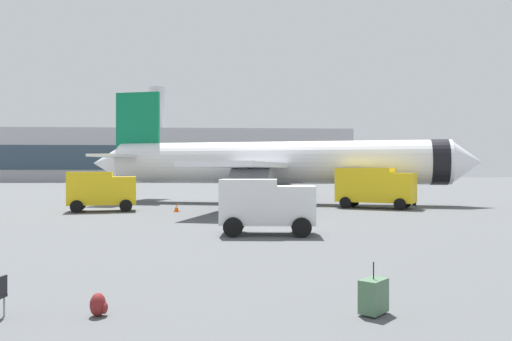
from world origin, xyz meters
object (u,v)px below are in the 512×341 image
at_px(airplane_at_gate, 273,163).
at_px(safety_cone_mid, 393,199).
at_px(cargo_van, 266,204).
at_px(service_truck, 101,189).
at_px(fuel_truck, 375,186).
at_px(traveller_backpack, 99,305).
at_px(rolling_suitcase, 374,296).
at_px(safety_cone_near, 176,208).

relative_size(airplane_at_gate, safety_cone_mid, 46.42).
bearing_deg(cargo_van, service_truck, 128.31).
bearing_deg(safety_cone_mid, cargo_van, -121.92).
bearing_deg(fuel_truck, traveller_backpack, -116.81).
xyz_separation_m(cargo_van, safety_cone_mid, (13.39, 21.50, -1.08)).
bearing_deg(cargo_van, safety_cone_mid, 58.08).
distance_m(service_truck, rolling_suitcase, 29.73).
bearing_deg(fuel_truck, safety_cone_mid, 59.21).
relative_size(service_truck, safety_cone_near, 8.34).
height_order(fuel_truck, traveller_backpack, fuel_truck).
distance_m(service_truck, traveller_backpack, 27.65).
bearing_deg(fuel_truck, cargo_van, -122.34).
xyz_separation_m(service_truck, safety_cone_near, (5.56, -0.80, -1.30)).
xyz_separation_m(cargo_van, safety_cone_near, (-5.46, 13.15, -1.15)).
bearing_deg(airplane_at_gate, service_truck, -149.83).
bearing_deg(rolling_suitcase, airplane_at_gate, 88.03).
height_order(safety_cone_near, rolling_suitcase, rolling_suitcase).
xyz_separation_m(service_truck, cargo_van, (11.02, -13.95, -0.16)).
xyz_separation_m(safety_cone_near, traveller_backpack, (0.94, -26.04, -0.07)).
bearing_deg(airplane_at_gate, safety_cone_mid, -1.31).
height_order(airplane_at_gate, service_truck, airplane_at_gate).
xyz_separation_m(safety_cone_near, safety_cone_mid, (18.85, 8.35, 0.07)).
bearing_deg(traveller_backpack, fuel_truck, 63.19).
bearing_deg(safety_cone_mid, traveller_backpack, -117.51).
xyz_separation_m(fuel_truck, cargo_van, (-9.91, -15.65, -0.32)).
relative_size(cargo_van, rolling_suitcase, 4.15).
relative_size(service_truck, fuel_truck, 0.80).
height_order(airplane_at_gate, fuel_truck, airplane_at_gate).
distance_m(fuel_truck, traveller_backpack, 32.01).
distance_m(cargo_van, safety_cone_mid, 25.35).
bearing_deg(service_truck, fuel_truck, 4.64).
xyz_separation_m(service_truck, fuel_truck, (20.93, 1.70, 0.16)).
bearing_deg(service_truck, cargo_van, -51.69).
bearing_deg(service_truck, traveller_backpack, -76.38).
distance_m(safety_cone_near, safety_cone_mid, 20.62).
distance_m(fuel_truck, cargo_van, 18.52).
bearing_deg(safety_cone_mid, service_truck, -162.81).
bearing_deg(service_truck, rolling_suitcase, -65.69).
bearing_deg(rolling_suitcase, cargo_van, 95.25).
bearing_deg(traveller_backpack, rolling_suitcase, -2.29).
height_order(rolling_suitcase, traveller_backpack, rolling_suitcase).
bearing_deg(traveller_backpack, airplane_at_gate, 78.70).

